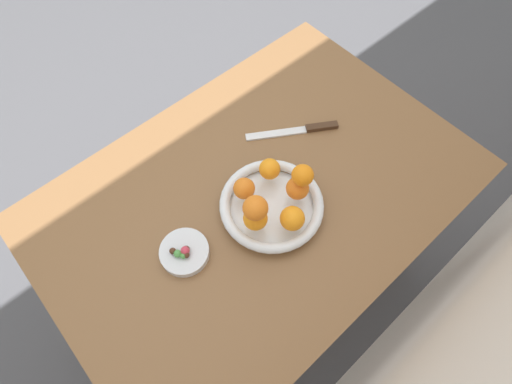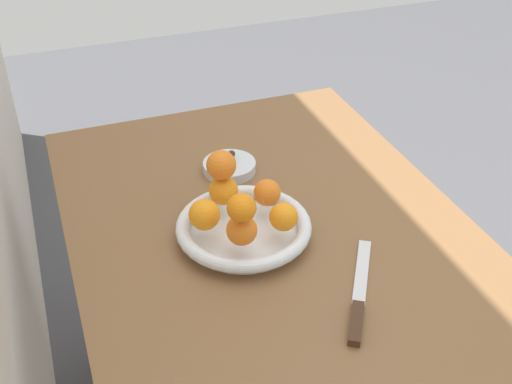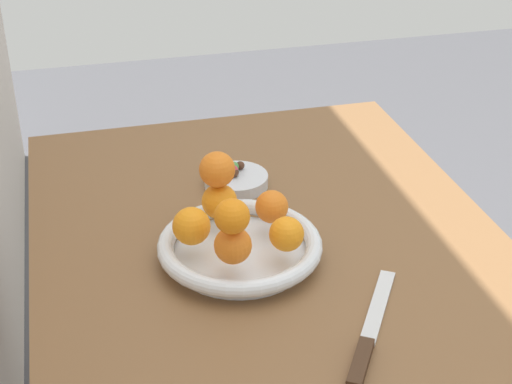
% 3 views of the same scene
% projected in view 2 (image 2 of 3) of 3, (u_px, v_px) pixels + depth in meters
% --- Properties ---
extents(dining_table, '(1.10, 0.76, 0.74)m').
position_uv_depth(dining_table, '(275.00, 269.00, 1.27)').
color(dining_table, brown).
rests_on(dining_table, ground_plane).
extents(fruit_bowl, '(0.26, 0.26, 0.04)m').
position_uv_depth(fruit_bowl, '(244.00, 228.00, 1.20)').
color(fruit_bowl, silver).
rests_on(fruit_bowl, dining_table).
extents(candy_dish, '(0.12, 0.12, 0.02)m').
position_uv_depth(candy_dish, '(229.00, 167.00, 1.40)').
color(candy_dish, silver).
rests_on(candy_dish, dining_table).
extents(orange_0, '(0.06, 0.06, 0.06)m').
position_uv_depth(orange_0, '(223.00, 190.00, 1.23)').
color(orange_0, orange).
rests_on(orange_0, fruit_bowl).
extents(orange_1, '(0.06, 0.06, 0.06)m').
position_uv_depth(orange_1, '(204.00, 215.00, 1.16)').
color(orange_1, orange).
rests_on(orange_1, fruit_bowl).
extents(orange_2, '(0.06, 0.06, 0.06)m').
position_uv_depth(orange_2, '(242.00, 230.00, 1.13)').
color(orange_2, orange).
rests_on(orange_2, fruit_bowl).
extents(orange_3, '(0.05, 0.05, 0.05)m').
position_uv_depth(orange_3, '(282.00, 217.00, 1.16)').
color(orange_3, orange).
rests_on(orange_3, fruit_bowl).
extents(orange_4, '(0.05, 0.05, 0.05)m').
position_uv_depth(orange_4, '(265.00, 193.00, 1.22)').
color(orange_4, orange).
rests_on(orange_4, fruit_bowl).
extents(orange_5, '(0.05, 0.05, 0.05)m').
position_uv_depth(orange_5, '(242.00, 208.00, 1.09)').
color(orange_5, orange).
rests_on(orange_5, orange_2).
extents(orange_6, '(0.06, 0.06, 0.06)m').
position_uv_depth(orange_6, '(221.00, 165.00, 1.19)').
color(orange_6, orange).
rests_on(orange_6, orange_0).
extents(candy_ball_0, '(0.02, 0.02, 0.02)m').
position_uv_depth(candy_ball_0, '(231.00, 154.00, 1.41)').
color(candy_ball_0, '#472819').
rests_on(candy_ball_0, candy_dish).
extents(candy_ball_1, '(0.02, 0.02, 0.02)m').
position_uv_depth(candy_ball_1, '(222.00, 160.00, 1.39)').
color(candy_ball_1, '#472819').
rests_on(candy_ball_1, candy_dish).
extents(candy_ball_2, '(0.02, 0.02, 0.02)m').
position_uv_depth(candy_ball_2, '(226.00, 159.00, 1.39)').
color(candy_ball_2, '#C6384C').
rests_on(candy_ball_2, candy_dish).
extents(candy_ball_3, '(0.02, 0.02, 0.02)m').
position_uv_depth(candy_ball_3, '(228.00, 161.00, 1.39)').
color(candy_ball_3, '#472819').
rests_on(candy_ball_3, candy_dish).
extents(candy_ball_4, '(0.01, 0.01, 0.01)m').
position_uv_depth(candy_ball_4, '(222.00, 159.00, 1.40)').
color(candy_ball_4, '#4C9947').
rests_on(candy_ball_4, candy_dish).
extents(candy_ball_5, '(0.02, 0.02, 0.02)m').
position_uv_depth(candy_ball_5, '(227.00, 155.00, 1.40)').
color(candy_ball_5, '#4C9947').
rests_on(candy_ball_5, candy_dish).
extents(knife, '(0.23, 0.16, 0.01)m').
position_uv_depth(knife, '(359.00, 298.00, 1.08)').
color(knife, '#3F2819').
rests_on(knife, dining_table).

